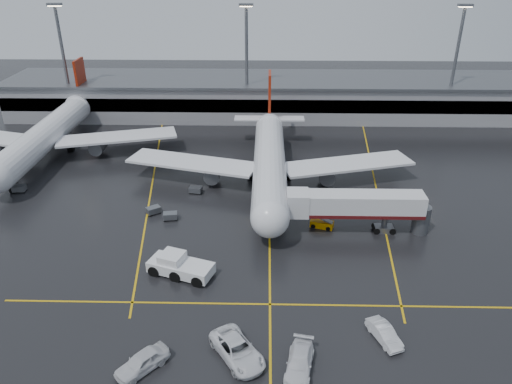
{
  "coord_description": "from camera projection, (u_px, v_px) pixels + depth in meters",
  "views": [
    {
      "loc": [
        -0.63,
        -64.89,
        35.66
      ],
      "look_at": [
        -2.0,
        -2.0,
        4.0
      ],
      "focal_mm": 34.09,
      "sensor_mm": 36.0,
      "label": 1
    }
  ],
  "objects": [
    {
      "name": "apron_line_right",
      "position": [
        375.0,
        182.0,
        82.54
      ],
      "size": [
        7.57,
        69.64,
        0.02
      ],
      "primitive_type": "cube",
      "rotation": [
        0.0,
        0.0,
        -0.1
      ],
      "color": "gold",
      "rests_on": "ground"
    },
    {
      "name": "main_airliner",
      "position": [
        270.0,
        159.0,
        80.73
      ],
      "size": [
        48.8,
        45.6,
        14.1
      ],
      "color": "silver",
      "rests_on": "ground"
    },
    {
      "name": "apron_line_centre",
      "position": [
        269.0,
        210.0,
        73.96
      ],
      "size": [
        0.25,
        90.0,
        0.02
      ],
      "primitive_type": "cube",
      "color": "gold",
      "rests_on": "ground"
    },
    {
      "name": "ground",
      "position": [
        269.0,
        210.0,
        73.96
      ],
      "size": [
        220.0,
        220.0,
        0.0
      ],
      "primitive_type": "plane",
      "color": "black",
      "rests_on": "ground"
    },
    {
      "name": "baggage_cart_b",
      "position": [
        153.0,
        210.0,
        72.58
      ],
      "size": [
        2.38,
        2.22,
        1.12
      ],
      "color": "#595B60",
      "rests_on": "ground"
    },
    {
      "name": "light_mast_mid",
      "position": [
        247.0,
        57.0,
        105.06
      ],
      "size": [
        3.0,
        1.2,
        25.45
      ],
      "color": "#595B60",
      "rests_on": "ground"
    },
    {
      "name": "service_van_d",
      "position": [
        142.0,
        362.0,
        45.54
      ],
      "size": [
        5.24,
        5.48,
        1.84
      ],
      "primitive_type": "imported",
      "rotation": [
        0.0,
        0.0,
        -0.73
      ],
      "color": "silver",
      "rests_on": "ground"
    },
    {
      "name": "pushback_tractor",
      "position": [
        179.0,
        266.0,
        58.91
      ],
      "size": [
        8.48,
        5.62,
        2.82
      ],
      "color": "white",
      "rests_on": "ground"
    },
    {
      "name": "service_van_c",
      "position": [
        384.0,
        334.0,
        49.1
      ],
      "size": [
        3.3,
        5.02,
        1.56
      ],
      "primitive_type": "imported",
      "rotation": [
        0.0,
        0.0,
        0.38
      ],
      "color": "silver",
      "rests_on": "ground"
    },
    {
      "name": "light_mast_right",
      "position": [
        456.0,
        58.0,
        104.19
      ],
      "size": [
        3.0,
        1.2,
        25.45
      ],
      "color": "#595B60",
      "rests_on": "ground"
    },
    {
      "name": "baggage_cart_c",
      "position": [
        196.0,
        190.0,
        78.71
      ],
      "size": [
        2.19,
        1.61,
        1.12
      ],
      "color": "#595B60",
      "rests_on": "ground"
    },
    {
      "name": "service_van_a",
      "position": [
        237.0,
        350.0,
        46.87
      ],
      "size": [
        6.38,
        7.47,
        1.9
      ],
      "primitive_type": "imported",
      "rotation": [
        0.0,
        0.0,
        0.58
      ],
      "color": "white",
      "rests_on": "ground"
    },
    {
      "name": "apron_line_left",
      "position": [
        153.0,
        180.0,
        83.28
      ],
      "size": [
        9.99,
        69.35,
        0.02
      ],
      "primitive_type": "cube",
      "rotation": [
        0.0,
        0.0,
        0.14
      ],
      "color": "gold",
      "rests_on": "ground"
    },
    {
      "name": "apron_line_stop",
      "position": [
        270.0,
        304.0,
        54.31
      ],
      "size": [
        60.0,
        0.25,
        0.02
      ],
      "primitive_type": "cube",
      "color": "gold",
      "rests_on": "ground"
    },
    {
      "name": "baggage_cart_d",
      "position": [
        10.0,
        175.0,
        83.7
      ],
      "size": [
        2.13,
        1.5,
        1.12
      ],
      "color": "#595B60",
      "rests_on": "ground"
    },
    {
      "name": "terminal",
      "position": [
        269.0,
        96.0,
        114.83
      ],
      "size": [
        122.0,
        19.0,
        8.6
      ],
      "color": "gray",
      "rests_on": "ground"
    },
    {
      "name": "belt_loader",
      "position": [
        322.0,
        224.0,
        69.15
      ],
      "size": [
        3.5,
        2.35,
        2.05
      ],
      "color": "orange",
      "rests_on": "ground"
    },
    {
      "name": "service_van_b",
      "position": [
        300.0,
        362.0,
        45.6
      ],
      "size": [
        3.45,
        6.18,
        1.69
      ],
      "primitive_type": "imported",
      "rotation": [
        0.0,
        0.0,
        -0.19
      ],
      "color": "silver",
      "rests_on": "ground"
    },
    {
      "name": "second_airliner",
      "position": [
        49.0,
        133.0,
        92.27
      ],
      "size": [
        48.8,
        45.6,
        14.1
      ],
      "color": "silver",
      "rests_on": "ground"
    },
    {
      "name": "baggage_cart_e",
      "position": [
        19.0,
        188.0,
        79.11
      ],
      "size": [
        2.1,
        1.46,
        1.12
      ],
      "color": "#595B60",
      "rests_on": "ground"
    },
    {
      "name": "light_mast_left",
      "position": [
        63.0,
        57.0,
        105.84
      ],
      "size": [
        3.0,
        1.2,
        25.45
      ],
      "color": "#595B60",
      "rests_on": "ground"
    },
    {
      "name": "jet_bridge",
      "position": [
        356.0,
        207.0,
        66.61
      ],
      "size": [
        19.9,
        3.4,
        6.05
      ],
      "color": "silver",
      "rests_on": "ground"
    },
    {
      "name": "baggage_cart_a",
      "position": [
        170.0,
        216.0,
        71.01
      ],
      "size": [
        2.17,
        1.58,
        1.12
      ],
      "color": "#595B60",
      "rests_on": "ground"
    }
  ]
}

